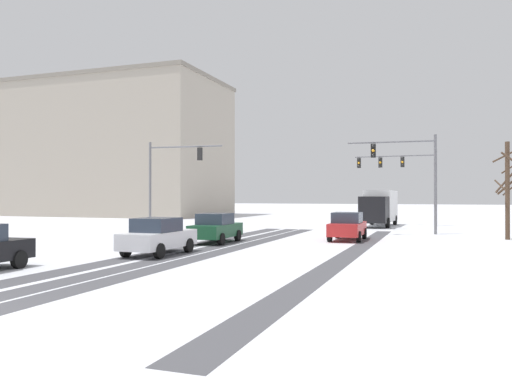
{
  "coord_description": "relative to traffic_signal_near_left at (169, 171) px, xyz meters",
  "views": [
    {
      "loc": [
        9.97,
        -8.03,
        2.59
      ],
      "look_at": [
        0.0,
        19.8,
        2.8
      ],
      "focal_mm": 35.62,
      "sensor_mm": 36.0,
      "label": 1
    }
  ],
  "objects": [
    {
      "name": "sidewalk_kerb_right",
      "position": [
        19.56,
        -11.67,
        -4.34
      ],
      "size": [
        4.0,
        31.11,
        0.12
      ],
      "primitive_type": "cube",
      "color": "white",
      "rests_on": "ground"
    },
    {
      "name": "office_building_far_left_block",
      "position": [
        -21.96,
        24.84,
        4.33
      ],
      "size": [
        27.84,
        16.05,
        17.46
      ],
      "color": "#A89E8E",
      "rests_on": "ground"
    },
    {
      "name": "traffic_signal_near_left",
      "position": [
        0.0,
        0.0,
        0.0
      ],
      "size": [
        5.66,
        0.61,
        6.5
      ],
      "color": "slate",
      "rests_on": "ground"
    },
    {
      "name": "car_white_third",
      "position": [
        6.76,
        -12.97,
        -3.59
      ],
      "size": [
        1.87,
        4.12,
        1.62
      ],
      "color": "silver",
      "rests_on": "ground"
    },
    {
      "name": "bare_tree_sidewalk_mid",
      "position": [
        22.18,
        0.72,
        -1.28
      ],
      "size": [
        1.75,
        1.74,
        5.77
      ],
      "color": "#4C3828",
      "rests_on": "ground"
    },
    {
      "name": "traffic_signal_near_right",
      "position": [
        16.65,
        1.79,
        -0.0
      ],
      "size": [
        5.61,
        0.56,
        6.5
      ],
      "color": "slate",
      "rests_on": "ground"
    },
    {
      "name": "car_dark_green_second",
      "position": [
        6.81,
        -6.94,
        -3.59
      ],
      "size": [
        1.95,
        4.16,
        1.62
      ],
      "color": "#194C2D",
      "rests_on": "ground"
    },
    {
      "name": "wheel_track_right_lane",
      "position": [
        14.65,
        -10.26,
        -4.4
      ],
      "size": [
        1.01,
        31.11,
        0.01
      ],
      "primitive_type": "cube",
      "color": "#4C4C51",
      "rests_on": "ground"
    },
    {
      "name": "wheel_track_oncoming",
      "position": [
        6.29,
        -10.26,
        -4.4
      ],
      "size": [
        1.19,
        31.11,
        0.01
      ],
      "primitive_type": "cube",
      "color": "#4C4C51",
      "rests_on": "ground"
    },
    {
      "name": "box_truck_delivery",
      "position": [
        13.64,
        11.52,
        -2.77
      ],
      "size": [
        2.55,
        7.49,
        3.02
      ],
      "color": "black",
      "rests_on": "ground"
    },
    {
      "name": "car_red_lead",
      "position": [
        13.37,
        -2.97,
        -3.59
      ],
      "size": [
        1.88,
        4.12,
        1.62
      ],
      "color": "red",
      "rests_on": "ground"
    },
    {
      "name": "wheel_track_center",
      "position": [
        8.91,
        -10.26,
        -4.4
      ],
      "size": [
        1.03,
        31.11,
        0.01
      ],
      "primitive_type": "cube",
      "color": "#4C4C51",
      "rests_on": "ground"
    },
    {
      "name": "wheel_track_left_lane",
      "position": [
        7.74,
        -10.26,
        -4.4
      ],
      "size": [
        1.02,
        31.11,
        0.01
      ],
      "primitive_type": "cube",
      "color": "#4C4C51",
      "rests_on": "ground"
    },
    {
      "name": "traffic_signal_far_right",
      "position": [
        15.36,
        13.95,
        0.42
      ],
      "size": [
        7.03,
        0.49,
        6.5
      ],
      "color": "slate",
      "rests_on": "ground"
    }
  ]
}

